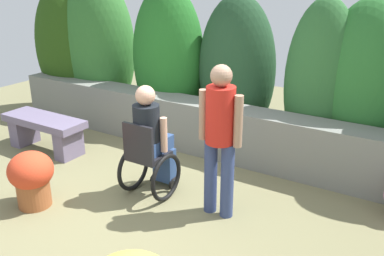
{
  "coord_description": "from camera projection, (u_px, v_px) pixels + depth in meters",
  "views": [
    {
      "loc": [
        2.73,
        -3.12,
        2.49
      ],
      "look_at": [
        0.42,
        0.6,
        0.85
      ],
      "focal_mm": 39.44,
      "sensor_mm": 36.0,
      "label": 1
    }
  ],
  "objects": [
    {
      "name": "person_standing_companion",
      "position": [
        220.0,
        132.0,
        4.29
      ],
      "size": [
        0.49,
        0.3,
        1.64
      ],
      "rotation": [
        0.0,
        0.0,
        -0.07
      ],
      "color": "navy",
      "rests_on": "ground"
    },
    {
      "name": "ground_plane",
      "position": [
        131.0,
        208.0,
        4.7
      ],
      "size": [
        11.74,
        11.74,
        0.0
      ],
      "primitive_type": "plane",
      "color": "#726E4B"
    },
    {
      "name": "hedge_backdrop",
      "position": [
        209.0,
        63.0,
        6.35
      ],
      "size": [
        7.66,
        1.16,
        2.49
      ],
      "color": "#254612",
      "rests_on": "ground"
    },
    {
      "name": "flower_pot_purple_near",
      "position": [
        32.0,
        177.0,
        4.64
      ],
      "size": [
        0.49,
        0.49,
        0.65
      ],
      "color": "#97502B",
      "rests_on": "ground"
    },
    {
      "name": "stone_bench",
      "position": [
        45.0,
        129.0,
        6.12
      ],
      "size": [
        1.32,
        0.46,
        0.51
      ],
      "rotation": [
        0.0,
        0.0,
        0.09
      ],
      "color": "slate",
      "rests_on": "ground"
    },
    {
      "name": "person_in_wheelchair",
      "position": [
        150.0,
        145.0,
        4.82
      ],
      "size": [
        0.53,
        0.66,
        1.33
      ],
      "rotation": [
        0.0,
        0.0,
        0.13
      ],
      "color": "black",
      "rests_on": "ground"
    },
    {
      "name": "stone_retaining_wall",
      "position": [
        211.0,
        129.0,
        6.01
      ],
      "size": [
        7.21,
        0.46,
        0.74
      ],
      "primitive_type": "cube",
      "color": "slate",
      "rests_on": "ground"
    }
  ]
}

